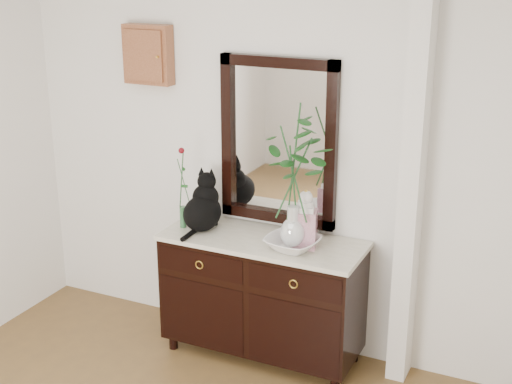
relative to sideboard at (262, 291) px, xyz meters
The scene contains 10 objects.
wall_back 0.92m from the sideboard, 111.80° to the left, with size 3.60×0.04×2.70m, color white.
pilaster 1.27m from the sideboard, 10.70° to the left, with size 0.12×0.20×2.70m, color white.
sideboard is the anchor object (origin of this frame).
wall_mirror 0.99m from the sideboard, 90.00° to the left, with size 0.80×0.06×1.10m.
key_cabinet 1.77m from the sideboard, 167.54° to the left, with size 0.35×0.10×0.40m, color brown.
cat 0.72m from the sideboard, behind, with size 0.27×0.33×0.39m, color black, non-canonical shape.
lotus_bowl 0.49m from the sideboard, 17.91° to the right, with size 0.33×0.33×0.08m, color white.
vase_branches 0.90m from the sideboard, 17.91° to the right, with size 0.44×0.44×0.93m, color silver, non-canonical shape.
bud_vase_rose 0.87m from the sideboard, behind, with size 0.07×0.07×0.57m, color #32673B, non-canonical shape.
ginger_jar 0.64m from the sideboard, ahead, with size 0.14×0.14×0.38m, color white, non-canonical shape.
Camera 1 is at (1.87, -2.14, 2.61)m, focal length 50.00 mm.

